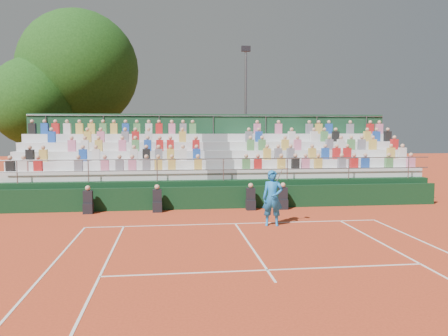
{
  "coord_description": "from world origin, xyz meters",
  "views": [
    {
      "loc": [
        -2.37,
        -15.98,
        3.52
      ],
      "look_at": [
        0.0,
        3.5,
        1.8
      ],
      "focal_mm": 35.0,
      "sensor_mm": 36.0,
      "label": 1
    }
  ],
  "objects": [
    {
      "name": "tree_east",
      "position": [
        -8.4,
        14.34,
        7.46
      ],
      "size": [
        7.82,
        7.82,
        11.38
      ],
      "color": "#331E12",
      "rests_on": "ground"
    },
    {
      "name": "tree_west",
      "position": [
        -10.77,
        12.76,
        5.26
      ],
      "size": [
        5.57,
        5.57,
        8.06
      ],
      "color": "#331E12",
      "rests_on": "ground"
    },
    {
      "name": "grandstand",
      "position": [
        0.0,
        6.44,
        1.09
      ],
      "size": [
        20.0,
        5.2,
        4.4
      ],
      "color": "black",
      "rests_on": "ground"
    },
    {
      "name": "ground",
      "position": [
        0.0,
        0.0,
        0.0
      ],
      "size": [
        90.0,
        90.0,
        0.0
      ],
      "primitive_type": "plane",
      "color": "#C54220",
      "rests_on": "ground"
    },
    {
      "name": "tennis_player",
      "position": [
        1.32,
        -0.46,
        1.03
      ],
      "size": [
        0.95,
        0.63,
        2.22
      ],
      "color": "blue",
      "rests_on": "ground"
    },
    {
      "name": "line_officials",
      "position": [
        -1.3,
        2.75,
        0.48
      ],
      "size": [
        8.81,
        0.4,
        1.19
      ],
      "color": "black",
      "rests_on": "ground"
    },
    {
      "name": "courtside_wall",
      "position": [
        0.0,
        3.2,
        0.5
      ],
      "size": [
        20.0,
        0.15,
        1.0
      ],
      "primitive_type": "cube",
      "color": "black",
      "rests_on": "ground"
    },
    {
      "name": "floodlight_mast",
      "position": [
        2.62,
        13.05,
        5.21
      ],
      "size": [
        0.6,
        0.25,
        9.04
      ],
      "color": "gray",
      "rests_on": "ground"
    }
  ]
}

